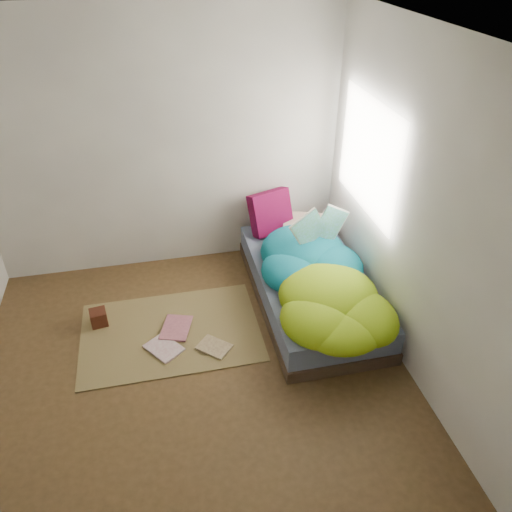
{
  "coord_description": "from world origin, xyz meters",
  "views": [
    {
      "loc": [
        -0.12,
        -2.92,
        3.12
      ],
      "look_at": [
        0.69,
        0.75,
        0.59
      ],
      "focal_mm": 35.0,
      "sensor_mm": 36.0,
      "label": 1
    }
  ],
  "objects_px": {
    "wooden_box": "(99,318)",
    "floor_book_b": "(163,327)",
    "open_book": "(321,217)",
    "pillow_magenta": "(271,212)",
    "bed": "(310,287)",
    "floor_book_a": "(154,355)"
  },
  "relations": [
    {
      "from": "bed",
      "to": "floor_book_b",
      "type": "distance_m",
      "value": 1.45
    },
    {
      "from": "bed",
      "to": "pillow_magenta",
      "type": "bearing_deg",
      "value": 103.04
    },
    {
      "from": "bed",
      "to": "floor_book_a",
      "type": "xyz_separation_m",
      "value": [
        -1.54,
        -0.45,
        -0.14
      ]
    },
    {
      "from": "wooden_box",
      "to": "bed",
      "type": "bearing_deg",
      "value": -2.24
    },
    {
      "from": "floor_book_b",
      "to": "open_book",
      "type": "bearing_deg",
      "value": 28.87
    },
    {
      "from": "pillow_magenta",
      "to": "wooden_box",
      "type": "height_order",
      "value": "pillow_magenta"
    },
    {
      "from": "open_book",
      "to": "bed",
      "type": "bearing_deg",
      "value": -138.15
    },
    {
      "from": "floor_book_a",
      "to": "floor_book_b",
      "type": "xyz_separation_m",
      "value": [
        0.1,
        0.33,
        0.0
      ]
    },
    {
      "from": "pillow_magenta",
      "to": "wooden_box",
      "type": "relative_size",
      "value": 3.07
    },
    {
      "from": "pillow_magenta",
      "to": "wooden_box",
      "type": "bearing_deg",
      "value": -176.79
    },
    {
      "from": "bed",
      "to": "open_book",
      "type": "distance_m",
      "value": 0.7
    },
    {
      "from": "open_book",
      "to": "floor_book_b",
      "type": "height_order",
      "value": "open_book"
    },
    {
      "from": "wooden_box",
      "to": "floor_book_b",
      "type": "bearing_deg",
      "value": -19.19
    },
    {
      "from": "open_book",
      "to": "wooden_box",
      "type": "distance_m",
      "value": 2.26
    },
    {
      "from": "pillow_magenta",
      "to": "bed",
      "type": "bearing_deg",
      "value": -96.45
    },
    {
      "from": "open_book",
      "to": "floor_book_a",
      "type": "relative_size",
      "value": 1.61
    },
    {
      "from": "bed",
      "to": "floor_book_b",
      "type": "height_order",
      "value": "bed"
    },
    {
      "from": "pillow_magenta",
      "to": "floor_book_b",
      "type": "bearing_deg",
      "value": -161.99
    },
    {
      "from": "bed",
      "to": "open_book",
      "type": "height_order",
      "value": "open_book"
    },
    {
      "from": "bed",
      "to": "floor_book_b",
      "type": "xyz_separation_m",
      "value": [
        -1.44,
        -0.12,
        -0.14
      ]
    },
    {
      "from": "bed",
      "to": "pillow_magenta",
      "type": "height_order",
      "value": "pillow_magenta"
    },
    {
      "from": "open_book",
      "to": "floor_book_a",
      "type": "height_order",
      "value": "open_book"
    }
  ]
}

